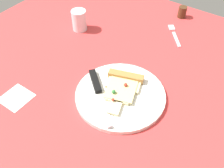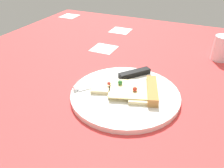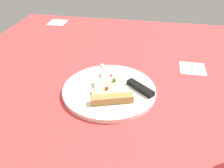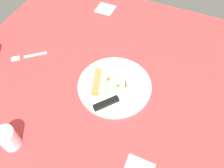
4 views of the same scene
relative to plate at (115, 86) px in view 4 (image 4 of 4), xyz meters
The scene contains 6 objects.
ground_plane 7.29cm from the plate, ahead, with size 134.46×134.46×3.00cm.
plate is the anchor object (origin of this frame).
pizza_slice 3.01cm from the plate, 71.35° to the right, with size 13.94×18.97×2.55cm.
knife 7.09cm from the plate, 30.00° to the left, with size 19.83×16.92×2.45cm.
drinking_glass 41.93cm from the plate, 31.99° to the right, with size 6.13×6.13×8.61cm, color white.
fork 41.48cm from the plate, 89.41° to the right, with size 11.02×13.03×0.80cm.
Camera 4 is at (42.51, 19.77, 74.75)cm, focal length 37.14 mm.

